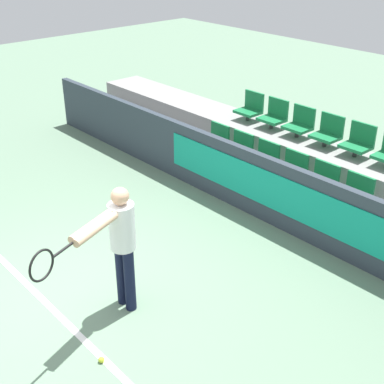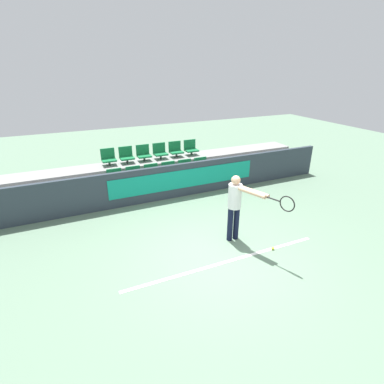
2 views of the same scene
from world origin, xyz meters
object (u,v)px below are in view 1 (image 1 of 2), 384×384
Objects in this scene: stadium_chair_1 at (239,149)px; stadium_chair_2 at (265,159)px; stadium_chair_0 at (216,140)px; stadium_chair_7 at (274,115)px; stadium_chair_4 at (322,181)px; stadium_chair_8 at (300,123)px; stadium_chair_9 at (328,132)px; stadium_chair_3 at (292,170)px; tennis_ball at (101,360)px; stadium_chair_10 at (359,142)px; stadium_chair_6 at (250,108)px; tennis_player at (118,240)px; stadium_chair_5 at (355,194)px.

stadium_chair_1 is 0.58m from stadium_chair_2.
stadium_chair_0 is 1.00× the size of stadium_chair_7.
stadium_chair_4 is 1.00× the size of stadium_chair_8.
stadium_chair_7 is at bearing 180.00° from stadium_chair_9.
stadium_chair_0 is at bearing 180.00° from stadium_chair_3.
stadium_chair_7 is at bearing 123.20° from stadium_chair_2.
stadium_chair_0 is 4.99m from tennis_ball.
stadium_chair_4 is 7.89× the size of tennis_ball.
stadium_chair_7 is at bearing 180.00° from stadium_chair_8.
stadium_chair_9 is at bearing 123.20° from stadium_chair_4.
tennis_ball is at bearing -86.57° from stadium_chair_10.
stadium_chair_8 is at bearing 0.00° from stadium_chair_6.
stadium_chair_6 is at bearing 180.00° from stadium_chair_7.
stadium_chair_6 reaches higher than stadium_chair_1.
stadium_chair_3 is at bearing 0.00° from stadium_chair_1.
tennis_player is at bearing -75.79° from stadium_chair_2.
stadium_chair_10 is (1.73, 0.88, 0.41)m from stadium_chair_1.
stadium_chair_9 is (1.15, 0.00, 0.00)m from stadium_chair_7.
stadium_chair_4 is at bearing 0.00° from stadium_chair_0.
stadium_chair_0 and stadium_chair_5 have the same top height.
stadium_chair_8 is (0.58, 0.00, 0.00)m from stadium_chair_7.
stadium_chair_5 is 4.27m from tennis_ball.
stadium_chair_0 is 0.33× the size of tennis_player.
stadium_chair_3 is 1.00× the size of stadium_chair_4.
stadium_chair_9 reaches higher than stadium_chair_4.
stadium_chair_10 is at bearing 20.91° from stadium_chair_0.
stadium_chair_1 and stadium_chair_2 have the same top height.
stadium_chair_10 is at bearing 37.39° from stadium_chair_2.
stadium_chair_1 is at bearing 180.00° from stadium_chair_4.
stadium_chair_2 is 4.50m from tennis_ball.
stadium_chair_8 reaches higher than stadium_chair_4.
stadium_chair_8 is (1.15, 0.88, 0.41)m from stadium_chair_0.
stadium_chair_0 and stadium_chair_1 have the same top height.
stadium_chair_6 is 4.87m from tennis_player.
stadium_chair_10 is (2.30, 0.00, 0.00)m from stadium_chair_6.
stadium_chair_1 is at bearing 0.00° from stadium_chair_0.
stadium_chair_3 is 1.00× the size of stadium_chair_7.
stadium_chair_3 is at bearing -90.00° from stadium_chair_9.
stadium_chair_0 is 1.00× the size of stadium_chair_6.
stadium_chair_8 is 1.15m from stadium_chair_10.
stadium_chair_0 is at bearing 180.00° from stadium_chair_1.
stadium_chair_2 is 1.13m from stadium_chair_7.
stadium_chair_6 is at bearing 163.00° from stadium_chair_5.
stadium_chair_10 reaches higher than stadium_chair_3.
stadium_chair_1 is at bearing 180.00° from stadium_chair_2.
stadium_chair_5 is at bearing 0.00° from stadium_chair_0.
stadium_chair_8 is at bearing 105.95° from tennis_ball.
stadium_chair_2 is 1.00× the size of stadium_chair_9.
stadium_chair_10 reaches higher than stadium_chair_5.
stadium_chair_9 reaches higher than stadium_chair_1.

